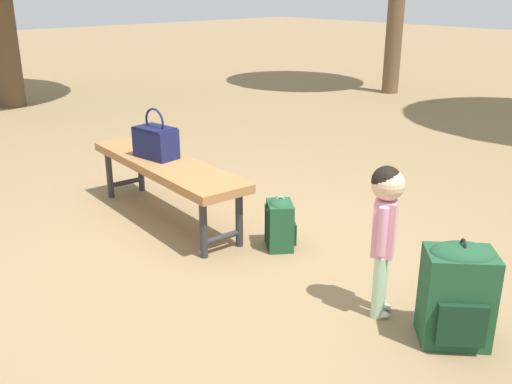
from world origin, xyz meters
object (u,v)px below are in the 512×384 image
at_px(handbag, 156,141).
at_px(child_standing, 385,219).
at_px(park_bench, 166,169).
at_px(backpack_small, 280,222).
at_px(backpack_large, 457,291).

bearing_deg(handbag, child_standing, 2.64).
distance_m(park_bench, backpack_small, 0.97).
bearing_deg(child_standing, backpack_small, 169.24).
xyz_separation_m(handbag, child_standing, (1.97, 0.09, -0.03)).
height_order(handbag, backpack_small, handbag).
distance_m(park_bench, handbag, 0.22).
xyz_separation_m(park_bench, backpack_small, (0.91, 0.27, -0.21)).
bearing_deg(backpack_large, park_bench, -175.82).
xyz_separation_m(park_bench, child_standing, (1.84, 0.10, 0.15)).
xyz_separation_m(park_bench, handbag, (-0.13, 0.01, 0.18)).
bearing_deg(backpack_small, child_standing, -10.76).
xyz_separation_m(handbag, backpack_large, (2.36, 0.16, -0.30)).
bearing_deg(child_standing, handbag, -177.36).
bearing_deg(park_bench, backpack_large, 4.18).
height_order(child_standing, backpack_large, child_standing).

